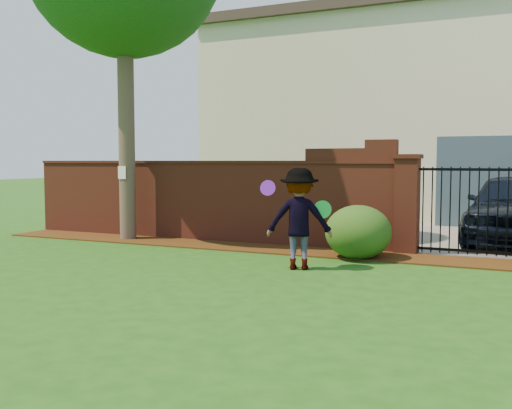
% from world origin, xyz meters
% --- Properties ---
extents(ground, '(80.00, 80.00, 0.01)m').
position_xyz_m(ground, '(0.00, 0.00, -0.01)').
color(ground, '#1C4912').
rests_on(ground, ground).
extents(mulch_bed, '(11.10, 1.08, 0.03)m').
position_xyz_m(mulch_bed, '(-0.95, 3.34, 0.01)').
color(mulch_bed, '#331D09').
rests_on(mulch_bed, ground).
extents(brick_wall, '(8.70, 0.31, 2.16)m').
position_xyz_m(brick_wall, '(-2.01, 4.00, 0.93)').
color(brick_wall, maroon).
rests_on(brick_wall, ground).
extents(pillar_left, '(0.50, 0.50, 1.88)m').
position_xyz_m(pillar_left, '(2.40, 4.00, 0.96)').
color(pillar_left, maroon).
rests_on(pillar_left, ground).
extents(iron_gate, '(1.78, 0.03, 1.60)m').
position_xyz_m(iron_gate, '(3.50, 4.00, 0.85)').
color(iron_gate, black).
rests_on(iron_gate, ground).
extents(driveway, '(3.20, 8.00, 0.01)m').
position_xyz_m(driveway, '(3.50, 8.00, 0.01)').
color(driveway, slate).
rests_on(driveway, ground).
extents(house, '(12.40, 6.40, 6.30)m').
position_xyz_m(house, '(1.00, 12.00, 3.16)').
color(house, '#F4EACC').
rests_on(house, ground).
extents(paper_notice, '(0.20, 0.01, 0.28)m').
position_xyz_m(paper_notice, '(-3.60, 3.21, 1.50)').
color(paper_notice, white).
rests_on(paper_notice, tree).
extents(shrub_left, '(1.19, 1.19, 0.97)m').
position_xyz_m(shrub_left, '(1.72, 2.99, 0.48)').
color(shrub_left, '#1A4615').
rests_on(shrub_left, ground).
extents(man, '(1.19, 0.88, 1.64)m').
position_xyz_m(man, '(1.09, 1.63, 0.82)').
color(man, gray).
rests_on(man, ground).
extents(frisbee_purple, '(0.26, 0.11, 0.26)m').
position_xyz_m(frisbee_purple, '(0.63, 1.44, 1.32)').
color(frisbee_purple, purple).
rests_on(frisbee_purple, man).
extents(frisbee_green, '(0.29, 0.18, 0.29)m').
position_xyz_m(frisbee_green, '(1.46, 1.72, 0.98)').
color(frisbee_green, green).
rests_on(frisbee_green, man).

